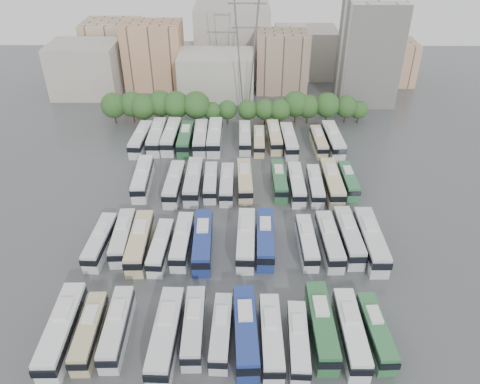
{
  "coord_description": "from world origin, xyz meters",
  "views": [
    {
      "loc": [
        1.21,
        -63.86,
        48.98
      ],
      "look_at": [
        0.76,
        6.48,
        3.0
      ],
      "focal_mm": 35.0,
      "sensor_mm": 36.0,
      "label": 1
    }
  ],
  "objects_px": {
    "bus_r0_s0": "(62,330)",
    "bus_r0_s10": "(321,325)",
    "bus_r2_s10": "(296,184)",
    "bus_r2_s11": "(315,185)",
    "bus_r0_s9": "(298,341)",
    "bus_r3_s2": "(171,136)",
    "bus_r3_s8": "(259,141)",
    "bus_r1_s5": "(203,241)",
    "bus_r2_s6": "(227,184)",
    "bus_r3_s5": "(215,136)",
    "bus_r0_s5": "(194,326)",
    "bus_r3_s9": "(274,136)",
    "bus_r1_s7": "(246,239)",
    "bus_r3_s10": "(289,141)",
    "bus_r1_s0": "(100,241)",
    "bus_r3_s12": "(319,141)",
    "bus_r2_s1": "(143,178)",
    "bus_r2_s7": "(245,180)",
    "bus_r2_s12": "(332,182)",
    "bus_r0_s7": "(246,330)",
    "bus_r1_s1": "(123,237)",
    "bus_r3_s0": "(141,139)",
    "bus_r1_s2": "(140,242)",
    "bus_r3_s7": "(245,137)",
    "bus_r3_s1": "(157,136)",
    "bus_r3_s13": "(333,140)",
    "bus_r1_s11": "(329,240)",
    "bus_r2_s13": "(348,180)",
    "bus_r1_s10": "(307,242)",
    "bus_r2_s3": "(174,183)",
    "bus_r1_s8": "(265,238)",
    "bus_r0_s8": "(271,336)",
    "bus_r2_s9": "(279,180)",
    "bus_r1_s4": "(182,241)",
    "bus_r0_s4": "(166,334)",
    "bus_r1_s13": "(371,240)",
    "bus_r1_s12": "(349,236)",
    "bus_r2_s5": "(211,182)",
    "apartment_tower": "(369,52)",
    "bus_r2_s4": "(193,181)",
    "electricity_pylon": "(246,38)",
    "bus_r0_s6": "(221,331)"
  },
  "relations": [
    {
      "from": "bus_r3_s8",
      "to": "bus_r1_s5",
      "type": "bearing_deg",
      "value": -104.41
    },
    {
      "from": "bus_r2_s3",
      "to": "bus_r3_s8",
      "type": "relative_size",
      "value": 1.16
    },
    {
      "from": "bus_r2_s10",
      "to": "bus_r2_s11",
      "type": "bearing_deg",
      "value": -5.5
    },
    {
      "from": "bus_r2_s12",
      "to": "bus_r1_s11",
      "type": "bearing_deg",
      "value": -100.82
    },
    {
      "from": "bus_r1_s4",
      "to": "bus_r1_s7",
      "type": "bearing_deg",
      "value": 2.88
    },
    {
      "from": "bus_r1_s11",
      "to": "bus_r3_s10",
      "type": "distance_m",
      "value": 34.94
    },
    {
      "from": "bus_r1_s7",
      "to": "bus_r3_s10",
      "type": "height_order",
      "value": "bus_r1_s7"
    },
    {
      "from": "bus_r2_s3",
      "to": "bus_r2_s6",
      "type": "bearing_deg",
      "value": 2.43
    },
    {
      "from": "bus_r2_s6",
      "to": "bus_r3_s5",
      "type": "height_order",
      "value": "bus_r3_s5"
    },
    {
      "from": "bus_r0_s10",
      "to": "bus_r2_s11",
      "type": "distance_m",
      "value": 34.15
    },
    {
      "from": "bus_r0_s0",
      "to": "bus_r0_s10",
      "type": "bearing_deg",
      "value": 0.59
    },
    {
      "from": "bus_r1_s10",
      "to": "electricity_pylon",
      "type": "bearing_deg",
      "value": 98.29
    },
    {
      "from": "bus_r3_s9",
      "to": "bus_r3_s13",
      "type": "relative_size",
      "value": 0.9
    },
    {
      "from": "bus_r0_s8",
      "to": "bus_r2_s9",
      "type": "relative_size",
      "value": 1.03
    },
    {
      "from": "bus_r0_s9",
      "to": "bus_r2_s1",
      "type": "xyz_separation_m",
      "value": [
        -26.27,
        38.24,
        0.29
      ]
    },
    {
      "from": "bus_r3_s9",
      "to": "bus_r2_s11",
      "type": "bearing_deg",
      "value": -74.0
    },
    {
      "from": "bus_r1_s0",
      "to": "bus_r3_s12",
      "type": "xyz_separation_m",
      "value": [
        39.45,
        35.14,
        -0.05
      ]
    },
    {
      "from": "bus_r1_s13",
      "to": "bus_r3_s0",
      "type": "xyz_separation_m",
      "value": [
        -43.06,
        35.59,
        -0.12
      ]
    },
    {
      "from": "bus_r1_s1",
      "to": "bus_r2_s13",
      "type": "distance_m",
      "value": 43.45
    },
    {
      "from": "bus_r0_s4",
      "to": "bus_r1_s1",
      "type": "height_order",
      "value": "bus_r0_s4"
    },
    {
      "from": "apartment_tower",
      "to": "bus_r2_s9",
      "type": "bearing_deg",
      "value": -119.58
    },
    {
      "from": "bus_r1_s0",
      "to": "bus_r0_s8",
      "type": "bearing_deg",
      "value": -32.78
    },
    {
      "from": "bus_r2_s7",
      "to": "bus_r2_s1",
      "type": "bearing_deg",
      "value": 176.39
    },
    {
      "from": "bus_r1_s7",
      "to": "bus_r1_s8",
      "type": "distance_m",
      "value": 3.08
    },
    {
      "from": "bus_r1_s4",
      "to": "bus_r3_s7",
      "type": "bearing_deg",
      "value": 76.03
    },
    {
      "from": "bus_r2_s5",
      "to": "bus_r3_s9",
      "type": "bearing_deg",
      "value": 54.14
    },
    {
      "from": "bus_r3_s7",
      "to": "bus_r3_s8",
      "type": "distance_m",
      "value": 3.48
    },
    {
      "from": "bus_r1_s2",
      "to": "bus_r1_s5",
      "type": "height_order",
      "value": "bus_r1_s5"
    },
    {
      "from": "bus_r2_s9",
      "to": "bus_r2_s4",
      "type": "bearing_deg",
      "value": -178.33
    },
    {
      "from": "bus_r1_s1",
      "to": "bus_r1_s5",
      "type": "distance_m",
      "value": 13.06
    },
    {
      "from": "bus_r0_s9",
      "to": "bus_r3_s2",
      "type": "distance_m",
      "value": 60.81
    },
    {
      "from": "bus_r1_s1",
      "to": "bus_r3_s12",
      "type": "relative_size",
      "value": 1.04
    },
    {
      "from": "bus_r3_s7",
      "to": "bus_r3_s13",
      "type": "distance_m",
      "value": 19.63
    },
    {
      "from": "bus_r1_s0",
      "to": "bus_r3_s10",
      "type": "xyz_separation_m",
      "value": [
        32.8,
        35.04,
        0.16
      ]
    },
    {
      "from": "bus_r1_s12",
      "to": "bus_r3_s1",
      "type": "relative_size",
      "value": 0.95
    },
    {
      "from": "bus_r0_s10",
      "to": "bus_r2_s12",
      "type": "xyz_separation_m",
      "value": [
        6.81,
        34.61,
        0.08
      ]
    },
    {
      "from": "bus_r1_s7",
      "to": "bus_r3_s12",
      "type": "relative_size",
      "value": 1.13
    },
    {
      "from": "electricity_pylon",
      "to": "bus_r1_s12",
      "type": "height_order",
      "value": "electricity_pylon"
    },
    {
      "from": "bus_r1_s0",
      "to": "bus_r2_s3",
      "type": "distance_m",
      "value": 19.66
    },
    {
      "from": "bus_r3_s1",
      "to": "bus_r3_s7",
      "type": "distance_m",
      "value": 19.8
    },
    {
      "from": "bus_r0_s5",
      "to": "bus_r1_s10",
      "type": "distance_m",
      "value": 23.83
    },
    {
      "from": "bus_r2_s13",
      "to": "bus_r3_s13",
      "type": "relative_size",
      "value": 0.8
    },
    {
      "from": "bus_r2_s4",
      "to": "bus_r3_s8",
      "type": "distance_m",
      "value": 21.89
    },
    {
      "from": "bus_r0_s7",
      "to": "bus_r0_s9",
      "type": "height_order",
      "value": "bus_r0_s7"
    },
    {
      "from": "bus_r0_s6",
      "to": "bus_r2_s5",
      "type": "xyz_separation_m",
      "value": [
        -3.46,
        35.86,
        0.03
      ]
    },
    {
      "from": "bus_r1_s12",
      "to": "bus_r2_s13",
      "type": "height_order",
      "value": "bus_r1_s12"
    },
    {
      "from": "bus_r0_s5",
      "to": "bus_r3_s9",
      "type": "distance_m",
      "value": 55.91
    },
    {
      "from": "bus_r3_s0",
      "to": "bus_r1_s2",
      "type": "bearing_deg",
      "value": -76.9
    },
    {
      "from": "bus_r2_s9",
      "to": "bus_r1_s4",
      "type": "bearing_deg",
      "value": -132.92
    },
    {
      "from": "bus_r0_s9",
      "to": "bus_r2_s9",
      "type": "distance_m",
      "value": 37.88
    }
  ]
}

